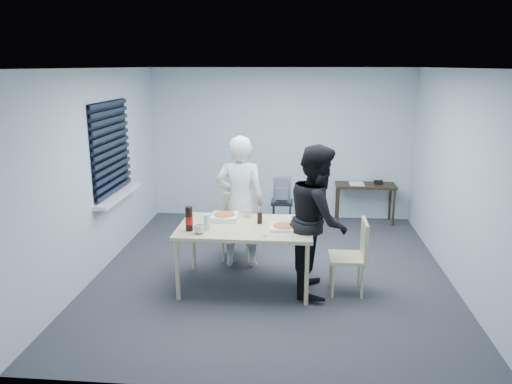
# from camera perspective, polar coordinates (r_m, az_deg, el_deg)

# --- Properties ---
(room) EXTENTS (5.00, 5.00, 5.00)m
(room) POSITION_cam_1_polar(r_m,az_deg,el_deg) (7.07, -15.97, 4.03)
(room) COLOR #2B2C30
(room) RESTS_ON ground
(dining_table) EXTENTS (1.59, 1.01, 0.77)m
(dining_table) POSITION_cam_1_polar(r_m,az_deg,el_deg) (5.99, -1.22, -4.40)
(dining_table) COLOR #C4B68B
(dining_table) RESTS_ON ground
(chair_far) EXTENTS (0.42, 0.42, 0.89)m
(chair_far) POSITION_cam_1_polar(r_m,az_deg,el_deg) (7.02, -2.14, -3.31)
(chair_far) COLOR #C4B68B
(chair_far) RESTS_ON ground
(chair_right) EXTENTS (0.42, 0.42, 0.89)m
(chair_right) POSITION_cam_1_polar(r_m,az_deg,el_deg) (6.00, 11.22, -6.68)
(chair_right) COLOR #C4B68B
(chair_right) RESTS_ON ground
(person_white) EXTENTS (0.65, 0.42, 1.77)m
(person_white) POSITION_cam_1_polar(r_m,az_deg,el_deg) (6.56, -1.82, -1.18)
(person_white) COLOR silver
(person_white) RESTS_ON ground
(person_black) EXTENTS (0.47, 0.86, 1.77)m
(person_black) POSITION_cam_1_polar(r_m,az_deg,el_deg) (5.87, 7.07, -3.15)
(person_black) COLOR black
(person_black) RESTS_ON ground
(side_table) EXTENTS (1.00, 0.45, 0.67)m
(side_table) POSITION_cam_1_polar(r_m,az_deg,el_deg) (8.70, 12.38, 0.38)
(side_table) COLOR #332417
(side_table) RESTS_ON ground
(stool) EXTENTS (0.35, 0.35, 0.49)m
(stool) POSITION_cam_1_polar(r_m,az_deg,el_deg) (8.15, 2.98, -1.80)
(stool) COLOR black
(stool) RESTS_ON ground
(backpack) EXTENTS (0.28, 0.21, 0.39)m
(backpack) POSITION_cam_1_polar(r_m,az_deg,el_deg) (8.06, 3.00, 0.24)
(backpack) COLOR slate
(backpack) RESTS_ON stool
(pizza_box_a) EXTENTS (0.32, 0.32, 0.08)m
(pizza_box_a) POSITION_cam_1_polar(r_m,az_deg,el_deg) (6.19, -3.62, -2.86)
(pizza_box_a) COLOR white
(pizza_box_a) RESTS_ON dining_table
(pizza_box_b) EXTENTS (0.31, 0.31, 0.04)m
(pizza_box_b) POSITION_cam_1_polar(r_m,az_deg,el_deg) (5.86, 3.20, -4.01)
(pizza_box_b) COLOR white
(pizza_box_b) RESTS_ON dining_table
(mug_a) EXTENTS (0.17, 0.17, 0.10)m
(mug_a) POSITION_cam_1_polar(r_m,az_deg,el_deg) (5.72, -6.51, -4.25)
(mug_a) COLOR silver
(mug_a) RESTS_ON dining_table
(mug_b) EXTENTS (0.10, 0.10, 0.09)m
(mug_b) POSITION_cam_1_polar(r_m,az_deg,el_deg) (6.30, -0.93, -2.45)
(mug_b) COLOR silver
(mug_b) RESTS_ON dining_table
(cola_glass) EXTENTS (0.08, 0.08, 0.14)m
(cola_glass) POSITION_cam_1_polar(r_m,az_deg,el_deg) (6.03, 0.43, -2.97)
(cola_glass) COLOR black
(cola_glass) RESTS_ON dining_table
(soda_bottle) EXTENTS (0.09, 0.09, 0.29)m
(soda_bottle) POSITION_cam_1_polar(r_m,az_deg,el_deg) (5.80, -7.65, -3.10)
(soda_bottle) COLOR black
(soda_bottle) RESTS_ON dining_table
(plastic_cups) EXTENTS (0.08, 0.08, 0.18)m
(plastic_cups) POSITION_cam_1_polar(r_m,az_deg,el_deg) (5.84, -5.64, -3.42)
(plastic_cups) COLOR silver
(plastic_cups) RESTS_ON dining_table
(rubber_band) EXTENTS (0.08, 0.08, 0.00)m
(rubber_band) POSITION_cam_1_polar(r_m,az_deg,el_deg) (5.61, 1.09, -5.06)
(rubber_band) COLOR red
(rubber_band) RESTS_ON dining_table
(papers) EXTENTS (0.35, 0.40, 0.01)m
(papers) POSITION_cam_1_polar(r_m,az_deg,el_deg) (8.67, 11.42, 0.93)
(papers) COLOR white
(papers) RESTS_ON side_table
(black_box) EXTENTS (0.15, 0.12, 0.06)m
(black_box) POSITION_cam_1_polar(r_m,az_deg,el_deg) (8.73, 13.83, 1.09)
(black_box) COLOR black
(black_box) RESTS_ON side_table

